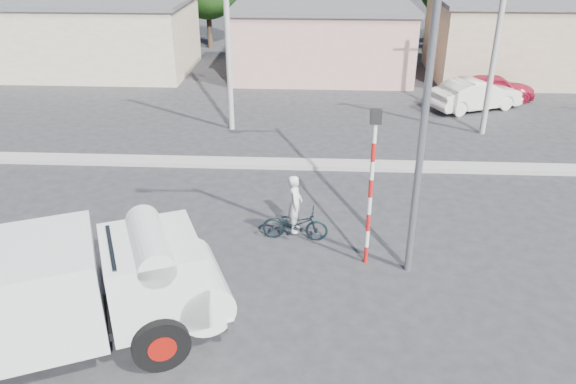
{
  "coord_description": "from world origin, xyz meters",
  "views": [
    {
      "loc": [
        1.77,
        -11.55,
        8.52
      ],
      "look_at": [
        0.99,
        3.1,
        1.3
      ],
      "focal_mm": 35.0,
      "sensor_mm": 36.0,
      "label": 1
    }
  ],
  "objects_px": {
    "car_cream": "(476,94)",
    "traffic_pole": "(372,176)",
    "truck": "(65,293)",
    "car_red": "(495,87)",
    "streetlight": "(421,89)",
    "cyclist": "(295,213)",
    "bicycle": "(295,224)"
  },
  "relations": [
    {
      "from": "car_cream",
      "to": "car_red",
      "type": "height_order",
      "value": "car_cream"
    },
    {
      "from": "cyclist",
      "to": "car_red",
      "type": "relative_size",
      "value": 0.43
    },
    {
      "from": "traffic_pole",
      "to": "streetlight",
      "type": "relative_size",
      "value": 0.48
    },
    {
      "from": "car_red",
      "to": "streetlight",
      "type": "xyz_separation_m",
      "value": [
        -6.67,
        -15.8,
        4.29
      ]
    },
    {
      "from": "truck",
      "to": "streetlight",
      "type": "xyz_separation_m",
      "value": [
        7.5,
        3.53,
        3.45
      ]
    },
    {
      "from": "car_red",
      "to": "cyclist",
      "type": "bearing_deg",
      "value": 139.96
    },
    {
      "from": "bicycle",
      "to": "car_cream",
      "type": "relative_size",
      "value": 0.42
    },
    {
      "from": "car_red",
      "to": "streetlight",
      "type": "bearing_deg",
      "value": 150.81
    },
    {
      "from": "cyclist",
      "to": "traffic_pole",
      "type": "bearing_deg",
      "value": -116.31
    },
    {
      "from": "car_cream",
      "to": "traffic_pole",
      "type": "height_order",
      "value": "traffic_pole"
    },
    {
      "from": "bicycle",
      "to": "cyclist",
      "type": "xyz_separation_m",
      "value": [
        0.0,
        0.0,
        0.36
      ]
    },
    {
      "from": "traffic_pole",
      "to": "bicycle",
      "type": "bearing_deg",
      "value": 150.18
    },
    {
      "from": "cyclist",
      "to": "car_cream",
      "type": "xyz_separation_m",
      "value": [
        8.25,
        12.79,
        -0.12
      ]
    },
    {
      "from": "car_cream",
      "to": "traffic_pole",
      "type": "distance_m",
      "value": 15.39
    },
    {
      "from": "bicycle",
      "to": "traffic_pole",
      "type": "bearing_deg",
      "value": -116.31
    },
    {
      "from": "streetlight",
      "to": "traffic_pole",
      "type": "bearing_deg",
      "value": 162.27
    },
    {
      "from": "cyclist",
      "to": "traffic_pole",
      "type": "distance_m",
      "value": 2.87
    },
    {
      "from": "truck",
      "to": "cyclist",
      "type": "relative_size",
      "value": 4.06
    },
    {
      "from": "traffic_pole",
      "to": "truck",
      "type": "bearing_deg",
      "value": -149.71
    },
    {
      "from": "car_cream",
      "to": "traffic_pole",
      "type": "relative_size",
      "value": 1.04
    },
    {
      "from": "car_red",
      "to": "streetlight",
      "type": "relative_size",
      "value": 0.44
    },
    {
      "from": "truck",
      "to": "cyclist",
      "type": "height_order",
      "value": "truck"
    },
    {
      "from": "car_red",
      "to": "traffic_pole",
      "type": "bearing_deg",
      "value": 147.55
    },
    {
      "from": "truck",
      "to": "car_cream",
      "type": "bearing_deg",
      "value": 30.64
    },
    {
      "from": "cyclist",
      "to": "car_red",
      "type": "distance_m",
      "value": 17.28
    },
    {
      "from": "traffic_pole",
      "to": "streetlight",
      "type": "height_order",
      "value": "streetlight"
    },
    {
      "from": "truck",
      "to": "traffic_pole",
      "type": "distance_m",
      "value": 7.67
    },
    {
      "from": "truck",
      "to": "bicycle",
      "type": "distance_m",
      "value": 6.83
    },
    {
      "from": "truck",
      "to": "car_cream",
      "type": "relative_size",
      "value": 1.55
    },
    {
      "from": "truck",
      "to": "cyclist",
      "type": "bearing_deg",
      "value": 23.84
    },
    {
      "from": "bicycle",
      "to": "car_cream",
      "type": "distance_m",
      "value": 15.23
    },
    {
      "from": "cyclist",
      "to": "streetlight",
      "type": "xyz_separation_m",
      "value": [
        2.92,
        -1.44,
        4.1
      ]
    }
  ]
}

